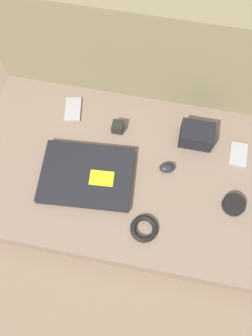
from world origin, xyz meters
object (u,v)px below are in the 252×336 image
at_px(charger_brick, 118,127).
at_px(phone_black, 239,154).
at_px(camera_pouch, 197,135).
at_px(laptop, 87,175).
at_px(speaker_puck, 234,205).
at_px(computer_mouse, 167,168).
at_px(phone_silver, 73,109).

bearing_deg(charger_brick, phone_black, -2.30).
bearing_deg(phone_black, camera_pouch, 171.52).
bearing_deg(charger_brick, laptop, -108.00).
xyz_separation_m(speaker_puck, phone_black, (0.01, 0.22, -0.01)).
bearing_deg(speaker_puck, laptop, 179.10).
bearing_deg(computer_mouse, phone_black, 11.54).
xyz_separation_m(computer_mouse, camera_pouch, (0.09, 0.15, 0.02)).
bearing_deg(computer_mouse, laptop, -175.08).
bearing_deg(laptop, computer_mouse, 11.95).
bearing_deg(phone_silver, phone_black, -16.88).
height_order(speaker_puck, charger_brick, charger_brick).
height_order(speaker_puck, phone_silver, speaker_puck).
height_order(phone_silver, phone_black, phone_silver).
relative_size(laptop, speaker_puck, 4.36).
relative_size(speaker_puck, camera_pouch, 0.65).
distance_m(computer_mouse, phone_black, 0.29).
distance_m(laptop, phone_black, 0.60).
relative_size(phone_silver, charger_brick, 2.69).
bearing_deg(laptop, speaker_puck, -5.82).
relative_size(speaker_puck, phone_black, 0.79).
xyz_separation_m(computer_mouse, charger_brick, (-0.22, 0.14, 0.00)).
distance_m(laptop, speaker_puck, 0.56).
xyz_separation_m(phone_silver, phone_black, (0.69, -0.08, -0.00)).
xyz_separation_m(phone_silver, camera_pouch, (0.52, -0.04, 0.03)).
bearing_deg(camera_pouch, charger_brick, -177.69).
bearing_deg(phone_black, charger_brick, 179.67).
height_order(speaker_puck, camera_pouch, camera_pouch).
relative_size(phone_black, camera_pouch, 0.82).
bearing_deg(phone_silver, speaker_puck, -33.61).
height_order(phone_black, camera_pouch, camera_pouch).
relative_size(laptop, computer_mouse, 5.54).
bearing_deg(speaker_puck, computer_mouse, 159.41).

